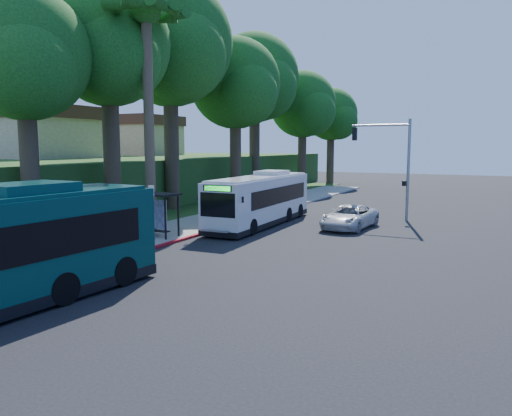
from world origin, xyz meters
The scene contains 18 objects.
ground centered at (0.00, 0.00, 0.00)m, with size 140.00×140.00×0.00m, color black.
sidewalk centered at (-7.30, 0.00, 0.06)m, with size 4.50×70.00×0.12m, color gray.
red_curb centered at (-5.00, -4.00, 0.07)m, with size 0.25×30.00×0.13m, color maroon.
grass_verge centered at (-13.00, 5.00, 0.03)m, with size 8.00×70.00×0.06m, color #234719.
bus_shelter centered at (-7.26, -2.86, 1.81)m, with size 3.20×1.51×2.55m.
stop_sign_pole centered at (-5.40, -5.00, 2.08)m, with size 0.35×0.06×3.17m.
traffic_signal_pole centered at (3.78, 10.00, 4.42)m, with size 4.10×0.30×7.00m.
palm_tree centered at (-8.20, -1.50, 12.38)m, with size 4.20×4.20×14.40m.
hillside_backdrop centered at (-26.30, 15.10, 2.44)m, with size 24.00×60.00×8.80m.
tree_0 centered at (-12.40, -0.02, 11.20)m, with size 8.40×8.00×15.70m.
tree_1 centered at (-13.37, 7.98, 12.73)m, with size 10.50×10.00×18.26m.
tree_2 centered at (-11.89, 15.98, 10.48)m, with size 8.82×8.40×15.12m.
tree_3 centered at (-13.88, 23.98, 11.98)m, with size 10.08×9.60×17.28m.
tree_4 centered at (-11.40, 31.98, 9.73)m, with size 8.40×8.00×14.14m.
tree_5 centered at (-10.41, 39.99, 8.96)m, with size 7.35×7.00×12.86m.
tree_6 centered at (-12.91, -6.01, 9.71)m, with size 7.56×7.20×13.74m.
white_bus centered at (-3.56, 4.09, 1.70)m, with size 2.87×11.76×3.48m.
pickup centered at (2.11, 5.18, 0.73)m, with size 2.41×5.23×1.45m, color silver.
Camera 1 is at (10.66, -25.31, 5.21)m, focal length 35.00 mm.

